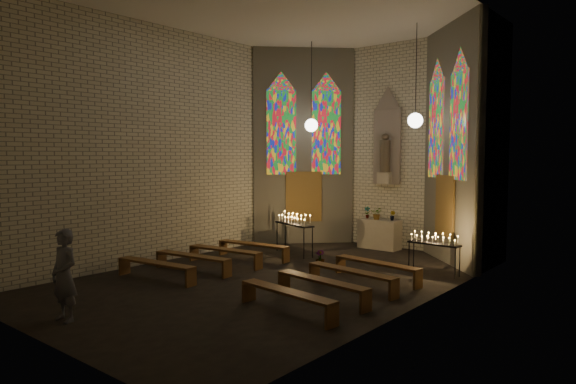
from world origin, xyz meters
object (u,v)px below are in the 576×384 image
object	(u,v)px
altar	(379,234)
aisle_flower_pot	(320,258)
votive_stand_right	(434,241)
visitor	(64,275)
votive_stand_left	(294,221)

from	to	relation	value
altar	aisle_flower_pot	world-z (taller)	altar
votive_stand_right	visitor	xyz separation A→B (m)	(-3.82, -8.25, -0.01)
visitor	votive_stand_right	bearing A→B (deg)	59.62
aisle_flower_pot	visitor	distance (m)	7.17
altar	aisle_flower_pot	xyz separation A→B (m)	(0.08, -3.55, -0.27)
votive_stand_right	votive_stand_left	bearing A→B (deg)	-174.15
visitor	votive_stand_left	bearing A→B (deg)	90.16
altar	visitor	bearing A→B (deg)	-94.43
altar	aisle_flower_pot	distance (m)	3.57
votive_stand_right	visitor	world-z (taller)	visitor
aisle_flower_pot	visitor	bearing A→B (deg)	-97.29
votive_stand_left	votive_stand_right	size ratio (longest dim) A/B	1.21
altar	votive_stand_left	size ratio (longest dim) A/B	0.81
visitor	altar	bearing A→B (deg)	80.06
altar	votive_stand_right	distance (m)	3.85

